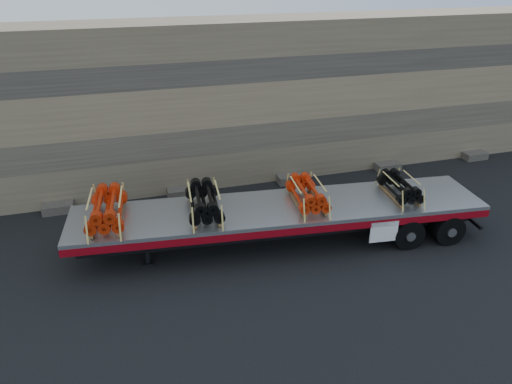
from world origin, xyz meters
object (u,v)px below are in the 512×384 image
(bundle_front, at_px, (107,210))
(bundle_midfront, at_px, (204,202))
(trailer, at_px, (280,224))
(bundle_midrear, at_px, (307,194))
(bundle_rear, at_px, (400,187))

(bundle_front, relative_size, bundle_midfront, 1.05)
(trailer, xyz_separation_m, bundle_midfront, (-2.64, 0.30, 1.12))
(bundle_midrear, height_order, bundle_rear, bundle_midrear)
(bundle_midfront, bearing_deg, trailer, 0.00)
(bundle_front, height_order, bundle_rear, bundle_front)
(trailer, distance_m, bundle_rear, 4.56)
(bundle_front, bearing_deg, bundle_rear, 0.00)
(bundle_front, distance_m, bundle_midfront, 3.18)
(trailer, height_order, bundle_rear, bundle_rear)
(trailer, distance_m, bundle_midrear, 1.46)
(bundle_midfront, relative_size, bundle_midrear, 1.06)
(bundle_midfront, bearing_deg, bundle_midrear, 0.00)
(bundle_midrear, bearing_deg, bundle_rear, 0.00)
(trailer, xyz_separation_m, bundle_midrear, (0.95, -0.11, 1.10))
(trailer, bearing_deg, bundle_rear, -0.00)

